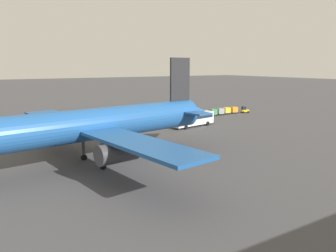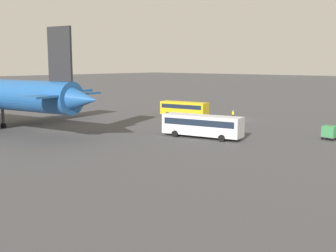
{
  "view_description": "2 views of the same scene",
  "coord_description": "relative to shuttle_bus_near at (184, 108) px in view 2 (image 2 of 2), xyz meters",
  "views": [
    {
      "loc": [
        40.21,
        86.08,
        14.89
      ],
      "look_at": [
        4.58,
        27.38,
        2.1
      ],
      "focal_mm": 35.0,
      "sensor_mm": 36.0,
      "label": 1
    },
    {
      "loc": [
        -43.02,
        72.02,
        11.15
      ],
      "look_at": [
        -4.99,
        27.93,
        2.41
      ],
      "focal_mm": 45.0,
      "sensor_mm": 36.0,
      "label": 2
    }
  ],
  "objects": [
    {
      "name": "shuttle_bus_far",
      "position": [
        -17.36,
        17.41,
        0.13
      ],
      "size": [
        12.67,
        5.1,
        3.4
      ],
      "rotation": [
        0.0,
        0.0,
        0.18
      ],
      "color": "silver",
      "rests_on": "ground"
    },
    {
      "name": "worker_person",
      "position": [
        -9.32,
        -4.08,
        -1.03
      ],
      "size": [
        0.38,
        0.38,
        1.74
      ],
      "color": "#1E1E2D",
      "rests_on": "ground"
    },
    {
      "name": "cargo_cart_green",
      "position": [
        -32.56,
        6.63,
        -0.7
      ],
      "size": [
        2.21,
        1.94,
        2.06
      ],
      "rotation": [
        0.0,
        0.0,
        -0.14
      ],
      "color": "#38383D",
      "rests_on": "ground"
    },
    {
      "name": "shuttle_bus_near",
      "position": [
        0.0,
        0.0,
        0.0
      ],
      "size": [
        10.5,
        4.07,
        3.16
      ],
      "rotation": [
        0.0,
        0.0,
        0.14
      ],
      "color": "gold",
      "rests_on": "ground"
    },
    {
      "name": "ground_plane",
      "position": [
        -11.2,
        -4.04,
        -1.9
      ],
      "size": [
        600.0,
        600.0,
        0.0
      ],
      "primitive_type": "plane",
      "color": "#424244"
    }
  ]
}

